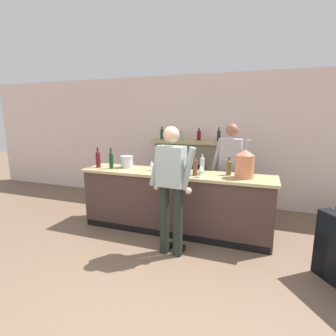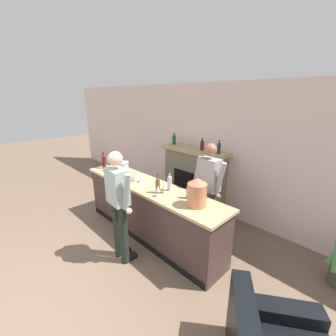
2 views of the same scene
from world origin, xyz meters
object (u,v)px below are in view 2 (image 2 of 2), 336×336
object	(u,v)px
wine_glass_front_left	(158,189)
wine_glass_mid_counter	(136,174)
wine_bottle_rose_blush	(170,182)
wine_bottle_chardonnay_pale	(110,164)
wine_bottle_port_short	(158,185)
person_customer	(119,203)
ice_bucket_steel	(123,167)
wine_glass_front_right	(141,176)
copper_dispenser	(197,192)
wine_bottle_cabernet_heavy	(189,191)
wine_glass_back_row	(136,173)
wine_bottle_burgundy_dark	(104,161)
wine_glass_by_dispenser	(165,186)
person_bartender	(208,189)
fireplace_stone	(194,178)

from	to	relation	value
wine_glass_front_left	wine_glass_mid_counter	bearing A→B (deg)	168.68
wine_bottle_rose_blush	wine_bottle_chardonnay_pale	xyz separation A→B (m)	(-1.55, -0.18, 0.01)
wine_bottle_port_short	wine_glass_front_left	size ratio (longest dim) A/B	1.77
person_customer	ice_bucket_steel	world-z (taller)	person_customer
wine_glass_front_right	wine_glass_front_left	size ratio (longest dim) A/B	0.91
copper_dispenser	wine_bottle_chardonnay_pale	distance (m)	2.20
copper_dispenser	wine_bottle_rose_blush	bearing A→B (deg)	170.84
wine_bottle_chardonnay_pale	wine_glass_mid_counter	size ratio (longest dim) A/B	1.98
wine_bottle_cabernet_heavy	wine_bottle_port_short	bearing A→B (deg)	-156.74
wine_bottle_rose_blush	wine_glass_back_row	world-z (taller)	wine_bottle_rose_blush
wine_bottle_rose_blush	wine_bottle_port_short	size ratio (longest dim) A/B	1.02
ice_bucket_steel	wine_bottle_port_short	size ratio (longest dim) A/B	0.73
wine_bottle_burgundy_dark	wine_bottle_cabernet_heavy	xyz separation A→B (m)	(2.23, 0.18, -0.03)
wine_glass_front_right	wine_glass_by_dispenser	world-z (taller)	wine_glass_front_right
wine_bottle_rose_blush	wine_bottle_chardonnay_pale	bearing A→B (deg)	-173.50
person_bartender	wine_bottle_rose_blush	size ratio (longest dim) A/B	5.47
person_bartender	wine_glass_by_dispenser	size ratio (longest dim) A/B	10.92
copper_dispenser	wine_bottle_burgundy_dark	world-z (taller)	copper_dispenser
wine_glass_front_right	wine_glass_by_dispenser	xyz separation A→B (m)	(0.64, -0.02, -0.00)
wine_bottle_port_short	fireplace_stone	bearing A→B (deg)	108.39
copper_dispenser	wine_bottle_rose_blush	size ratio (longest dim) A/B	1.29
ice_bucket_steel	wine_glass_back_row	world-z (taller)	ice_bucket_steel
fireplace_stone	wine_bottle_chardonnay_pale	size ratio (longest dim) A/B	4.73
ice_bucket_steel	wine_glass_front_left	size ratio (longest dim) A/B	1.29
person_bartender	wine_bottle_chardonnay_pale	world-z (taller)	person_bartender
ice_bucket_steel	wine_bottle_port_short	distance (m)	1.30
wine_glass_mid_counter	wine_bottle_port_short	bearing A→B (deg)	-5.61
wine_glass_back_row	wine_bottle_burgundy_dark	bearing A→B (deg)	-173.51
wine_glass_by_dispenser	wine_bottle_burgundy_dark	bearing A→B (deg)	-178.36
wine_bottle_port_short	wine_glass_by_dispenser	size ratio (longest dim) A/B	1.95
person_customer	wine_bottle_rose_blush	xyz separation A→B (m)	(0.23, 0.83, 0.16)
fireplace_stone	wine_bottle_chardonnay_pale	world-z (taller)	fireplace_stone
wine_glass_back_row	wine_glass_front_left	distance (m)	0.91
wine_glass_mid_counter	wine_glass_back_row	bearing A→B (deg)	146.64
person_bartender	wine_bottle_cabernet_heavy	size ratio (longest dim) A/B	6.42
person_customer	wine_bottle_port_short	xyz separation A→B (m)	(0.16, 0.63, 0.16)
wine_glass_front_right	wine_glass_by_dispenser	bearing A→B (deg)	-1.62
wine_bottle_burgundy_dark	wine_glass_front_right	world-z (taller)	wine_bottle_burgundy_dark
wine_bottle_rose_blush	wine_bottle_port_short	distance (m)	0.21
wine_glass_mid_counter	wine_glass_front_left	bearing A→B (deg)	-11.32
wine_bottle_burgundy_dark	wine_glass_back_row	bearing A→B (deg)	6.49
wine_bottle_chardonnay_pale	wine_glass_by_dispenser	size ratio (longest dim) A/B	2.18
wine_glass_back_row	wine_glass_front_left	size ratio (longest dim) A/B	0.89
wine_bottle_chardonnay_pale	wine_glass_front_left	distance (m)	1.59
wine_glass_mid_counter	wine_glass_front_right	bearing A→B (deg)	18.20
copper_dispenser	wine_glass_front_right	size ratio (longest dim) A/B	2.55
wine_bottle_rose_blush	wine_glass_by_dispenser	xyz separation A→B (m)	(0.01, -0.12, -0.03)
wine_glass_mid_counter	wine_bottle_burgundy_dark	bearing A→B (deg)	-178.05
ice_bucket_steel	wine_glass_front_left	world-z (taller)	ice_bucket_steel
person_bartender	wine_bottle_rose_blush	bearing A→B (deg)	-124.31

